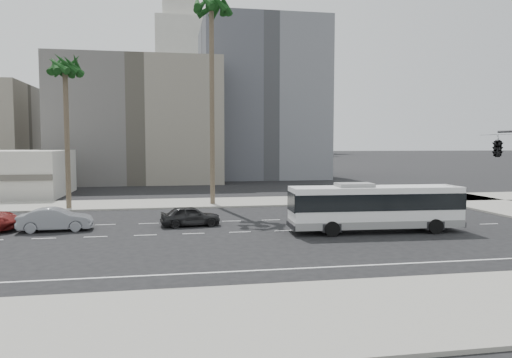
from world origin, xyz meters
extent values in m
plane|color=black|center=(0.00, 0.00, 0.00)|extent=(700.00, 700.00, 0.00)
cube|color=gray|center=(0.00, 15.50, 0.07)|extent=(120.00, 7.00, 0.15)
cube|color=gray|center=(0.00, -15.50, 0.07)|extent=(120.00, 7.00, 0.15)
cube|color=#64605B|center=(-12.00, 45.00, 9.00)|extent=(24.00, 18.00, 18.00)
cube|color=#55575F|center=(8.00, 52.00, 13.00)|extent=(20.00, 20.00, 26.00)
cube|color=silver|center=(-2.00, 250.00, 22.00)|extent=(42.00, 42.00, 44.00)
cube|color=silver|center=(-2.00, 250.00, 60.00)|extent=(26.00, 26.00, 32.00)
cube|color=slate|center=(45.00, 230.00, 35.00)|extent=(26.00, 26.00, 70.00)
cube|color=slate|center=(70.00, 260.00, 30.00)|extent=(22.00, 22.00, 60.00)
cube|color=white|center=(5.70, -1.40, 1.72)|extent=(11.21, 2.94, 2.49)
cube|color=black|center=(5.70, -1.40, 2.06)|extent=(11.27, 3.01, 1.05)
cube|color=gray|center=(5.70, -1.40, 0.62)|extent=(11.23, 2.99, 0.48)
cube|color=gray|center=(4.26, -1.40, 3.06)|extent=(2.37, 1.63, 0.29)
cube|color=#262628|center=(10.97, -1.40, 2.82)|extent=(0.65, 1.75, 0.29)
cylinder|color=black|center=(9.24, -2.62, 0.48)|extent=(0.96, 0.29, 0.96)
cylinder|color=black|center=(9.24, -0.17, 0.48)|extent=(0.96, 0.29, 0.96)
cylinder|color=black|center=(2.45, -2.62, 0.48)|extent=(0.96, 0.29, 0.96)
cylinder|color=black|center=(2.45, -0.17, 0.48)|extent=(0.96, 0.29, 0.96)
imported|color=black|center=(-6.07, 2.99, 0.71)|extent=(2.08, 4.29, 1.41)
imported|color=gray|center=(-14.89, 2.62, 0.76)|extent=(1.86, 4.71, 1.53)
imported|color=#262628|center=(9.07, -8.54, 5.58)|extent=(2.97, 0.80, 1.18)
cylinder|color=brown|center=(-3.56, 14.04, 9.03)|extent=(0.50, 0.50, 18.05)
cylinder|color=brown|center=(-16.17, 13.18, 6.03)|extent=(0.38, 0.38, 12.06)
camera|label=1|loc=(-7.36, -30.41, 5.73)|focal=33.56mm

